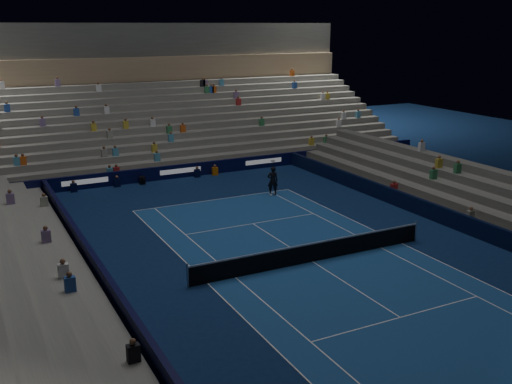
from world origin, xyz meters
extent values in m
plane|color=#0B1F47|center=(0.00, 0.00, 0.00)|extent=(90.00, 90.00, 0.00)
cube|color=navy|center=(0.00, 0.00, 0.01)|extent=(10.97, 23.77, 0.01)
cube|color=black|center=(0.00, 18.50, 0.50)|extent=(44.00, 0.25, 1.00)
cube|color=black|center=(9.70, 0.00, 0.50)|extent=(0.25, 37.00, 1.00)
cube|color=black|center=(-9.70, 0.00, 0.50)|extent=(0.25, 37.00, 1.00)
cube|color=slate|center=(0.00, 19.50, 0.25)|extent=(44.00, 1.00, 0.50)
cube|color=slate|center=(0.00, 20.50, 0.50)|extent=(44.00, 1.00, 1.00)
cube|color=slate|center=(0.00, 21.50, 0.75)|extent=(44.00, 1.00, 1.50)
cube|color=slate|center=(0.00, 22.50, 1.00)|extent=(44.00, 1.00, 2.00)
cube|color=slate|center=(0.00, 23.50, 1.25)|extent=(44.00, 1.00, 2.50)
cube|color=slate|center=(0.00, 24.50, 1.50)|extent=(44.00, 1.00, 3.00)
cube|color=slate|center=(0.00, 25.50, 1.75)|extent=(44.00, 1.00, 3.50)
cube|color=slate|center=(0.00, 26.50, 2.00)|extent=(44.00, 1.00, 4.00)
cube|color=slate|center=(0.00, 27.50, 2.25)|extent=(44.00, 1.00, 4.50)
cube|color=slate|center=(0.00, 28.50, 2.50)|extent=(44.00, 1.00, 5.00)
cube|color=slate|center=(0.00, 29.50, 2.75)|extent=(44.00, 1.00, 5.50)
cube|color=slate|center=(0.00, 30.50, 3.00)|extent=(44.00, 1.00, 6.00)
cube|color=#967C5C|center=(0.00, 31.60, 7.10)|extent=(44.00, 0.60, 2.20)
cube|color=#484846|center=(0.00, 33.00, 9.70)|extent=(44.00, 2.40, 3.00)
cube|color=#61615D|center=(10.50, 0.00, 0.25)|extent=(1.00, 37.00, 0.50)
cube|color=#61615D|center=(11.50, 0.00, 0.50)|extent=(1.00, 37.00, 1.00)
cube|color=#61615D|center=(12.50, 0.00, 0.75)|extent=(1.00, 37.00, 1.50)
cube|color=#61615D|center=(13.50, 0.00, 1.00)|extent=(1.00, 37.00, 2.00)
cube|color=slate|center=(-10.50, 0.00, 0.25)|extent=(1.00, 37.00, 0.50)
cube|color=slate|center=(-11.50, 0.00, 0.50)|extent=(1.00, 37.00, 1.00)
cube|color=slate|center=(-12.50, 0.00, 0.75)|extent=(1.00, 37.00, 1.50)
cube|color=slate|center=(-13.50, 0.00, 1.00)|extent=(1.00, 37.00, 2.00)
cylinder|color=#B2B2B7|center=(-6.40, 0.00, 0.55)|extent=(0.10, 0.10, 1.10)
cylinder|color=#B2B2B7|center=(6.40, 0.00, 0.55)|extent=(0.10, 0.10, 1.10)
cube|color=black|center=(0.00, 0.00, 0.45)|extent=(12.80, 0.03, 0.90)
cube|color=white|center=(0.00, 0.00, 0.94)|extent=(12.80, 0.04, 0.08)
imported|color=black|center=(3.90, 11.18, 0.98)|extent=(0.84, 0.69, 1.96)
cube|color=black|center=(-3.05, 18.01, 0.26)|extent=(0.45, 0.53, 0.52)
cylinder|color=black|center=(-3.05, 17.59, 0.42)|extent=(0.21, 0.37, 0.16)
camera|label=1|loc=(-14.60, -22.59, 11.02)|focal=41.82mm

